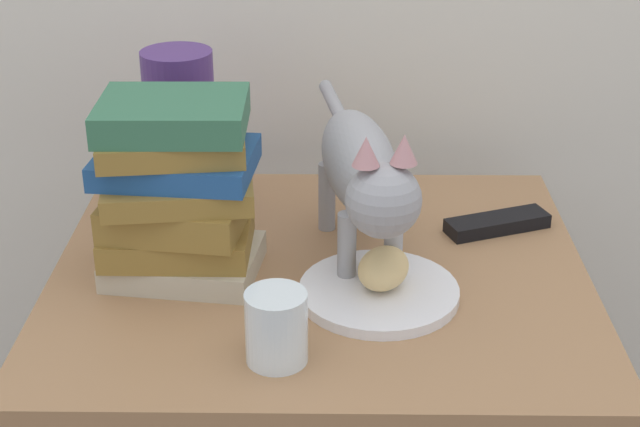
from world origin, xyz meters
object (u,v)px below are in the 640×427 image
side_table (320,319)px  cat (363,171)px  bread_roll (383,268)px  tv_remote (497,223)px  candle_jar (276,331)px  book_stack (177,191)px  green_vase (181,131)px  plate (379,292)px

side_table → cat: size_ratio=1.48×
bread_roll → tv_remote: (0.17, 0.18, -0.03)m
candle_jar → cat: bearing=66.2°
book_stack → green_vase: 0.21m
cat → book_stack: book_stack is taller
tv_remote → plate: bearing=-153.9°
green_vase → tv_remote: size_ratio=1.59×
book_stack → green_vase: bearing=96.7°
cat → plate: bearing=-77.9°
plate → candle_jar: bearing=-131.2°
cat → green_vase: bearing=146.6°
bread_roll → candle_jar: 0.19m
plate → green_vase: green_vase is taller
green_vase → candle_jar: (0.16, -0.40, -0.08)m
side_table → bread_roll: size_ratio=8.78×
side_table → tv_remote: tv_remote is taller
book_stack → tv_remote: bearing=16.9°
green_vase → tv_remote: 0.47m
tv_remote → bread_roll: bearing=-153.7°
plate → bread_roll: (0.01, 0.00, 0.03)m
cat → candle_jar: size_ratio=5.59×
cat → tv_remote: (0.20, 0.10, -0.12)m
book_stack → candle_jar: bearing=-55.5°
cat → green_vase: size_ratio=1.99×
bread_roll → candle_jar: bearing=-131.6°
book_stack → candle_jar: (0.13, -0.19, -0.08)m
candle_jar → tv_remote: 0.44m
side_table → plate: (0.07, -0.07, 0.09)m
book_stack → candle_jar: book_stack is taller
cat → tv_remote: 0.25m
bread_roll → green_vase: size_ratio=0.34×
cat → candle_jar: 0.27m
plate → book_stack: 0.28m
green_vase → candle_jar: bearing=-68.4°
bread_roll → book_stack: book_stack is taller
side_table → cat: 0.22m
cat → green_vase: 0.31m
bread_roll → green_vase: green_vase is taller
green_vase → tv_remote: bearing=-9.2°
plate → side_table: bearing=135.3°
plate → green_vase: 0.40m
plate → tv_remote: (0.18, 0.19, 0.00)m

